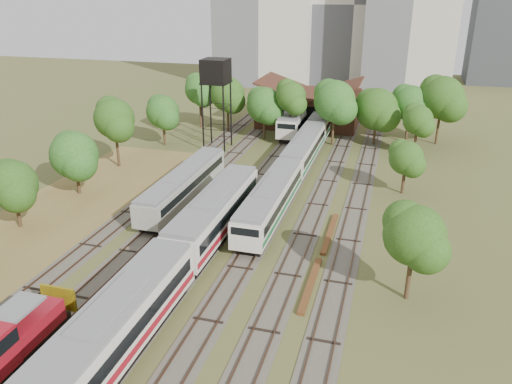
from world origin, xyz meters
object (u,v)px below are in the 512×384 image
(railcar_green_set, at_px, (304,150))
(shunter_locomotive, at_px, (8,341))
(railcar_red_set, at_px, (175,260))
(water_tower, at_px, (216,73))

(railcar_green_set, distance_m, shunter_locomotive, 42.99)
(railcar_red_set, distance_m, water_tower, 36.78)
(railcar_red_set, bearing_deg, water_tower, 104.90)
(shunter_locomotive, bearing_deg, water_tower, 94.04)
(railcar_green_set, bearing_deg, water_tower, 164.62)
(water_tower, bearing_deg, shunter_locomotive, -85.96)
(railcar_red_set, height_order, shunter_locomotive, railcar_red_set)
(railcar_green_set, distance_m, water_tower, 16.17)
(railcar_red_set, height_order, water_tower, water_tower)
(railcar_green_set, relative_size, shunter_locomotive, 6.43)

